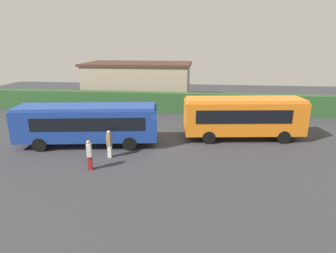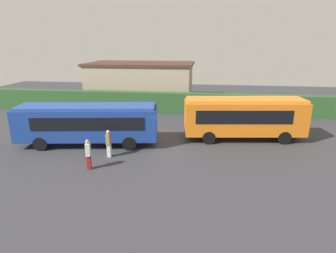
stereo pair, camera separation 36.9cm
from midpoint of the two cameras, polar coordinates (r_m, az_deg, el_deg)
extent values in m
plane|color=#38383D|center=(21.35, -2.99, -3.69)|extent=(64.00, 64.00, 0.00)
cube|color=navy|center=(21.59, -16.46, 0.60)|extent=(10.47, 3.99, 2.29)
cube|color=#2747A0|center=(21.29, -16.74, 3.82)|extent=(10.14, 3.74, 0.20)
cube|color=black|center=(20.26, -16.56, 0.35)|extent=(7.89, 1.21, 0.92)
cube|color=black|center=(22.64, -15.02, 2.17)|extent=(7.89, 1.21, 0.92)
cube|color=black|center=(23.35, -28.78, 1.07)|extent=(0.34, 2.04, 0.96)
cube|color=silver|center=(23.19, -29.02, 2.72)|extent=(0.24, 1.37, 0.28)
cylinder|color=black|center=(21.93, -24.98, -3.36)|extent=(1.03, 0.42, 1.00)
cylinder|color=black|center=(23.95, -22.92, -1.48)|extent=(1.03, 0.42, 1.00)
cylinder|color=black|center=(20.30, -8.27, -3.46)|extent=(1.03, 0.42, 1.00)
cylinder|color=black|center=(22.47, -7.66, -1.42)|extent=(1.03, 0.42, 1.00)
sphere|color=silver|center=(23.04, -29.19, -1.96)|extent=(0.22, 0.22, 0.22)
sphere|color=silver|center=(24.22, -27.76, -0.92)|extent=(0.22, 0.22, 0.22)
cube|color=orange|center=(22.84, 14.59, 1.93)|extent=(9.47, 3.64, 2.54)
cube|color=orange|center=(22.54, 14.85, 5.30)|extent=(9.17, 3.41, 0.20)
cube|color=black|center=(23.86, 13.18, 3.42)|extent=(7.14, 0.96, 1.02)
cube|color=black|center=(21.51, 14.74, 1.86)|extent=(7.14, 0.96, 1.02)
cube|color=black|center=(24.41, 25.19, 2.54)|extent=(0.30, 2.02, 1.07)
cube|color=silver|center=(24.25, 25.42, 4.34)|extent=(0.21, 1.36, 0.28)
cylinder|color=black|center=(25.12, 20.01, -0.35)|extent=(1.03, 0.41, 1.00)
cylinder|color=black|center=(23.11, 21.94, -2.01)|extent=(1.03, 0.41, 1.00)
cylinder|color=black|center=(23.69, 6.96, -0.43)|extent=(1.03, 0.41, 1.00)
cylinder|color=black|center=(21.55, 7.76, -2.22)|extent=(1.03, 0.41, 1.00)
sphere|color=silver|center=(25.30, 24.23, 0.24)|extent=(0.22, 0.22, 0.22)
sphere|color=silver|center=(24.13, 25.54, -0.68)|extent=(0.22, 0.22, 0.22)
cube|color=#4C6B47|center=(24.68, -12.07, -0.24)|extent=(0.34, 0.26, 0.78)
cube|color=olive|center=(24.48, -12.17, 1.40)|extent=(0.52, 0.29, 0.69)
sphere|color=brown|center=(24.37, -12.24, 2.43)|extent=(0.22, 0.22, 0.22)
cube|color=maroon|center=(17.84, -16.07, -7.08)|extent=(0.29, 0.31, 0.88)
cube|color=silver|center=(17.53, -16.29, -4.61)|extent=(0.35, 0.47, 0.77)
sphere|color=tan|center=(17.36, -16.42, -3.04)|extent=(0.24, 0.24, 0.24)
cube|color=silver|center=(19.38, -12.25, -4.87)|extent=(0.24, 0.26, 0.87)
cube|color=olive|center=(19.10, -12.40, -2.59)|extent=(0.27, 0.41, 0.76)
sphere|color=beige|center=(18.94, -12.49, -1.15)|extent=(0.24, 0.24, 0.24)
cube|color=#2C562A|center=(30.72, 0.06, 4.84)|extent=(44.00, 1.17, 2.21)
cube|color=tan|center=(37.60, -6.17, 8.80)|extent=(12.99, 7.50, 4.60)
cube|color=#4C2D23|center=(37.34, -6.29, 12.52)|extent=(13.51, 7.80, 0.30)
cone|color=orange|center=(26.42, -29.12, -1.13)|extent=(0.36, 0.36, 0.60)
camera|label=1|loc=(0.18, -90.49, -0.15)|focal=30.08mm
camera|label=2|loc=(0.18, 89.51, 0.15)|focal=30.08mm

